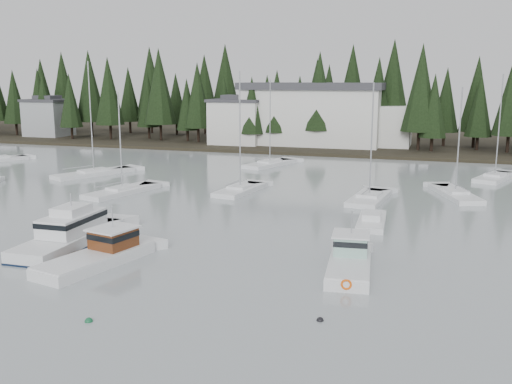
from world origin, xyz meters
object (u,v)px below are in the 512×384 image
Objects in this scene: sailboat_8 at (455,196)px; runabout_1 at (371,223)px; sailboat_0 at (270,165)px; sailboat_5 at (123,193)px; sailboat_2 at (495,179)px; sailboat_4 at (240,191)px; cabin_cruiser_center at (70,236)px; harbor_inn at (324,115)px; house_west at (237,121)px; lobster_boat_teal at (350,263)px; house_far_west at (48,117)px; sailboat_11 at (369,200)px; lobster_boat_brown at (99,256)px; sailboat_10 at (94,174)px.

sailboat_8 is 1.84× the size of runabout_1.
sailboat_5 is at bearing 178.40° from sailboat_0.
sailboat_4 reaches higher than sailboat_2.
cabin_cruiser_center is 38.70m from sailboat_8.
sailboat_8 is (21.74, -38.49, -5.72)m from harbor_inn.
house_west is at bearing 81.94° from sailboat_2.
sailboat_0 is (12.25, -20.48, -4.59)m from house_west.
lobster_boat_teal is at bearing -137.38° from sailboat_0.
sailboat_0 is 29.40m from sailboat_2.
house_far_west is 82.22m from sailboat_11.
sailboat_2 reaches higher than runabout_1.
house_west is 0.81× the size of sailboat_8.
sailboat_0 is 1.96× the size of runabout_1.
harbor_inn is 3.33× the size of lobster_boat_brown.
sailboat_0 is at bearing -96.69° from harbor_inn.
sailboat_0 is (-2.79, -23.82, -5.72)m from harbor_inn.
sailboat_0 reaches higher than runabout_1.
lobster_boat_teal is 45.45m from sailboat_10.
sailboat_2 is at bearing -16.57° from house_far_west.
sailboat_4 is at bearing -69.75° from house_west.
harbor_inn reaches higher than house_west.
lobster_boat_teal is 0.58× the size of sailboat_2.
sailboat_2 is (83.56, -24.86, -4.33)m from house_far_west.
sailboat_4 is (2.49, -19.45, 0.02)m from sailboat_0.
house_west is 42.05m from house_far_west.
sailboat_0 is (54.25, -22.48, -4.34)m from house_far_west.
sailboat_10 is (-9.72, 9.30, 0.02)m from sailboat_5.
sailboat_5 is (2.99, -44.46, -4.60)m from house_west.
lobster_boat_brown is 0.85× the size of cabin_cruiser_center.
sailboat_4 is at bearing 95.43° from sailboat_11.
sailboat_10 is (-43.51, -0.01, 0.01)m from sailboat_8.
sailboat_11 is 1.92× the size of runabout_1.
sailboat_5 is 35.05m from sailboat_8.
sailboat_5 is 27.45m from runabout_1.
sailboat_10 is (-20.73, 30.55, -0.40)m from lobster_boat_brown.
sailboat_0 reaches higher than sailboat_8.
sailboat_5 is (-38.57, -21.60, -0.02)m from sailboat_2.
harbor_inn is 66.45m from cabin_cruiser_center.
sailboat_10 reaches higher than sailboat_8.
lobster_boat_brown is 25.79m from sailboat_4.
sailboat_8 is (27.19, 27.53, -0.61)m from cabin_cruiser_center.
harbor_inn reaches higher than lobster_boat_brown.
sailboat_8 reaches higher than cabin_cruiser_center.
lobster_boat_brown is at bearing -139.03° from sailboat_5.
lobster_boat_teal is (15.96, 3.74, 0.01)m from lobster_boat_brown.
sailboat_0 is at bearing 16.94° from lobster_boat_teal.
sailboat_0 is at bearing -5.21° from cabin_cruiser_center.
sailboat_5 reaches higher than runabout_1.
sailboat_11 is (13.79, -0.11, -0.02)m from sailboat_4.
lobster_boat_brown is 23.93m from sailboat_5.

